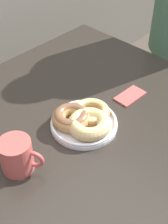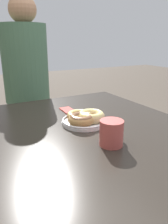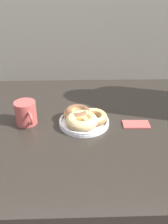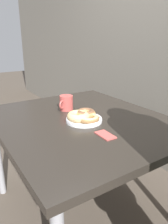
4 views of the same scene
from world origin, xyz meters
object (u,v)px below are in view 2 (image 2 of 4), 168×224
object	(u,v)px
coffee_mug	(112,133)
person_figure	(27,89)
dining_table	(86,140)
napkin	(68,110)
donut_plate	(85,118)

from	to	relation	value
coffee_mug	person_figure	bearing A→B (deg)	3.26
dining_table	napkin	size ratio (longest dim) A/B	9.93
dining_table	person_figure	xyz separation A→B (m)	(0.83, 0.06, 0.10)
donut_plate	napkin	xyz separation A→B (m)	(0.23, -0.01, -0.03)
dining_table	coffee_mug	world-z (taller)	coffee_mug
donut_plate	person_figure	xyz separation A→B (m)	(0.79, 0.08, -0.00)
donut_plate	napkin	world-z (taller)	donut_plate
dining_table	donut_plate	size ratio (longest dim) A/B	4.82
napkin	dining_table	bearing A→B (deg)	173.67
donut_plate	coffee_mug	world-z (taller)	coffee_mug
donut_plate	dining_table	bearing A→B (deg)	160.38
coffee_mug	dining_table	bearing A→B (deg)	-0.07
dining_table	coffee_mug	size ratio (longest dim) A/B	9.61
napkin	donut_plate	bearing A→B (deg)	176.50
dining_table	coffee_mug	distance (m)	0.23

